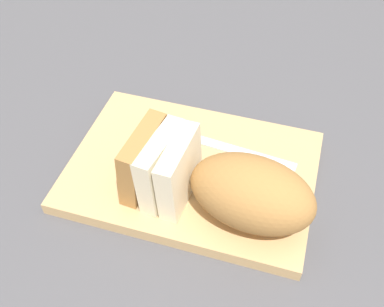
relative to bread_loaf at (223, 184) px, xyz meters
The scene contains 6 objects.
ground_plane 0.11m from the bread_loaf, 42.30° to the right, with size 3.00×3.00×0.00m, color #4C4C51.
cutting_board 0.11m from the bread_loaf, 42.30° to the right, with size 0.38×0.27×0.02m, color tan.
bread_loaf is the anchor object (origin of this frame).
bread_knife 0.16m from the bread_loaf, 50.86° to the right, with size 0.25×0.04×0.02m.
crumb_near_knife 0.15m from the bread_loaf, 56.79° to the right, with size 0.01×0.01×0.01m, color #A8753D.
crumb_near_loaf 0.12m from the bread_loaf, 36.46° to the right, with size 0.00×0.00×0.00m, color #A8753D.
Camera 1 is at (-0.15, 0.45, 0.56)m, focal length 42.80 mm.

